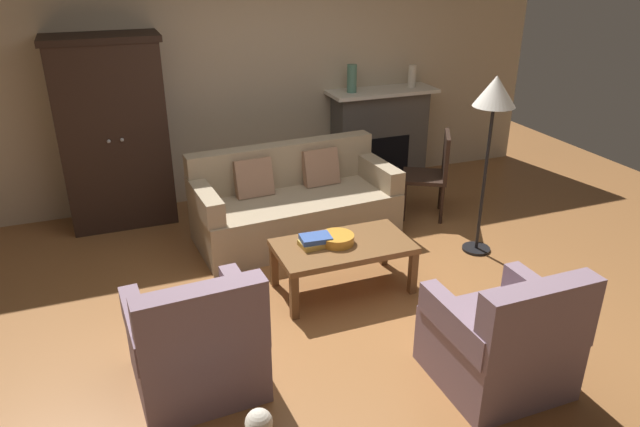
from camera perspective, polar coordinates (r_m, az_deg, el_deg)
ground_plane at (r=4.78m, az=1.01°, el=-8.60°), size 9.60×9.60×0.00m
back_wall at (r=6.55m, az=-7.54°, el=13.62°), size 7.20×0.10×2.80m
fireplace at (r=7.04m, az=5.76°, el=7.50°), size 1.26×0.48×1.12m
armoire at (r=6.16m, az=-19.35°, el=7.36°), size 1.06×0.57×1.87m
couch at (r=5.71m, az=-2.53°, el=0.79°), size 1.97×0.97×0.86m
coffee_table at (r=4.78m, az=2.24°, el=-3.51°), size 1.10×0.60×0.42m
fruit_bowl at (r=4.74m, az=1.66°, el=-2.48°), size 0.28×0.28×0.08m
book_stack at (r=4.70m, az=-0.45°, el=-2.67°), size 0.26×0.19×0.09m
mantel_vase_jade at (r=6.70m, az=3.10°, el=12.92°), size 0.11×0.11×0.31m
mantel_vase_cream at (r=7.04m, az=8.91°, el=13.01°), size 0.09×0.09×0.25m
armchair_near_left at (r=3.86m, az=-11.83°, el=-12.46°), size 0.82×0.81×0.88m
armchair_near_right at (r=3.99m, az=17.24°, el=-11.84°), size 0.78×0.77×0.88m
side_chair_wooden at (r=6.18m, az=10.94°, el=4.18°), size 0.60×0.60×0.90m
floor_lamp at (r=5.26m, az=16.50°, el=10.30°), size 0.36×0.36×1.63m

